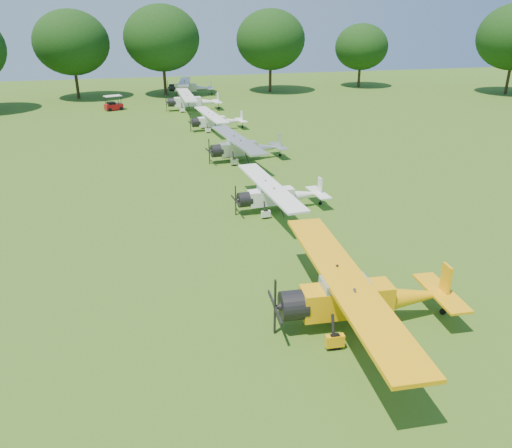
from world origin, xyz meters
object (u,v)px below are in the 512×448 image
at_px(aircraft_5, 216,120).
at_px(aircraft_6, 192,100).
at_px(golf_cart, 113,105).
at_px(aircraft_4, 244,146).
at_px(aircraft_3, 278,193).
at_px(aircraft_7, 189,86).
at_px(aircraft_2, 360,294).

bearing_deg(aircraft_5, aircraft_6, 89.30).
distance_m(aircraft_5, golf_cart, 18.28).
bearing_deg(aircraft_4, aircraft_5, 84.91).
height_order(aircraft_3, aircraft_5, aircraft_3).
xyz_separation_m(aircraft_4, aircraft_7, (-0.05, 37.50, 0.04)).
bearing_deg(aircraft_6, aircraft_2, -89.08).
relative_size(aircraft_5, aircraft_6, 0.86).
height_order(aircraft_3, aircraft_4, aircraft_4).
relative_size(aircraft_4, aircraft_6, 0.96).
bearing_deg(aircraft_3, aircraft_4, 83.58).
height_order(aircraft_3, aircraft_7, aircraft_7).
relative_size(aircraft_3, aircraft_6, 0.87).
xyz_separation_m(aircraft_2, aircraft_5, (0.59, 37.19, -0.29)).
bearing_deg(aircraft_7, aircraft_5, -82.04).
xyz_separation_m(aircraft_2, aircraft_3, (0.39, 13.03, -0.28)).
bearing_deg(aircraft_7, aircraft_4, -81.37).
relative_size(aircraft_2, aircraft_7, 1.09).
xyz_separation_m(aircraft_2, aircraft_6, (-0.41, 49.40, -0.11)).
distance_m(aircraft_5, aircraft_7, 25.19).
bearing_deg(aircraft_2, aircraft_5, 92.72).
distance_m(aircraft_7, golf_cart, 15.27).
relative_size(aircraft_3, golf_cart, 3.98).
distance_m(aircraft_2, aircraft_4, 24.89).
bearing_deg(aircraft_4, aircraft_6, 86.54).
bearing_deg(golf_cart, aircraft_3, -94.41).
relative_size(aircraft_2, golf_cart, 4.98).
bearing_deg(aircraft_5, golf_cart, 120.96).
distance_m(aircraft_2, aircraft_3, 13.04).
bearing_deg(aircraft_5, aircraft_3, -95.90).
relative_size(aircraft_7, golf_cart, 4.55).
bearing_deg(aircraft_6, aircraft_7, 84.86).
bearing_deg(aircraft_4, aircraft_3, -99.01).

